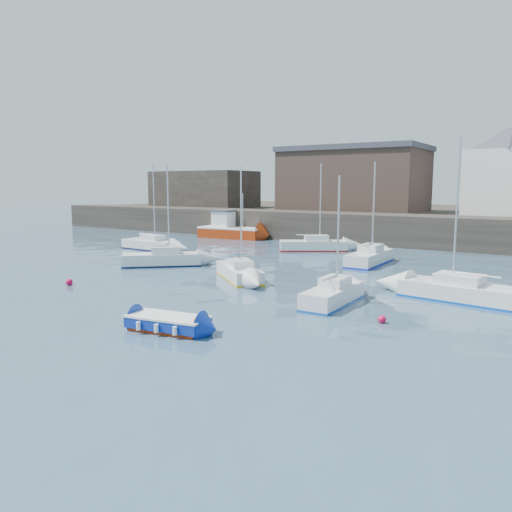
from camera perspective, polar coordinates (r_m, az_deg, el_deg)
The scene contains 18 objects.
water at distance 22.58m, azimuth -16.82°, elevation -7.42°, with size 220.00×220.00×0.00m, color #2D4760.
quay_wall at distance 51.97m, azimuth 13.85°, elevation 3.02°, with size 90.00×5.00×3.00m, color #28231E.
land_strip at distance 69.21m, azimuth 18.70°, elevation 3.96°, with size 90.00×32.00×2.80m, color #28231E.
bldg_east_d at distance 55.82m, azimuth 27.16°, elevation 8.74°, with size 11.14×11.14×8.95m.
warehouse at distance 61.37m, azimuth 11.11°, elevation 8.64°, with size 16.40×10.40×7.60m.
bldg_west at distance 71.66m, azimuth -5.95°, elevation 7.60°, with size 14.00×8.00×5.00m.
blue_dinghy at distance 20.80m, azimuth -10.03°, elevation -7.49°, with size 3.58×2.04×0.65m.
fishing_boat at distance 56.22m, azimuth -2.98°, elevation 3.07°, with size 7.71×3.30×5.00m.
sailboat_a at distance 37.35m, azimuth -10.67°, elevation -0.32°, with size 5.43×5.15×7.38m.
sailboat_b at distance 31.60m, azimuth -1.93°, elevation -1.82°, with size 5.30×4.86×7.03m.
sailboat_c at distance 25.32m, azimuth 8.82°, elevation -4.34°, with size 1.60×4.87×6.39m.
sailboat_d at distance 27.71m, azimuth 22.69°, elevation -3.78°, with size 6.72×2.99×8.28m.
sailboat_e at distance 46.93m, azimuth -11.91°, elevation 1.33°, with size 6.00×2.14×7.64m.
sailboat_f at distance 38.40m, azimuth 12.85°, elevation -0.13°, with size 1.92×5.86×7.60m.
sailboat_h at distance 45.50m, azimuth 6.58°, elevation 1.25°, with size 6.13×4.91×7.79m.
buoy_near at distance 31.72m, azimuth -20.55°, elevation -3.14°, with size 0.42×0.42×0.42m, color red.
buoy_mid at distance 22.41m, azimuth 14.18°, elevation -7.43°, with size 0.35×0.35×0.35m, color red.
buoy_far at distance 37.40m, azimuth -6.18°, elevation -1.02°, with size 0.35×0.35×0.35m, color red.
Camera 1 is at (16.69, -14.01, 5.92)m, focal length 35.00 mm.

